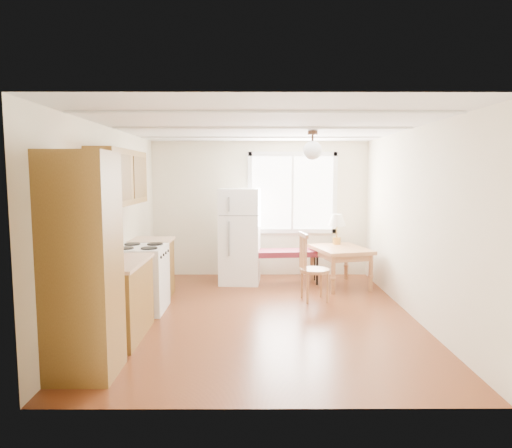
{
  "coord_description": "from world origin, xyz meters",
  "views": [
    {
      "loc": [
        -0.11,
        -6.0,
        1.88
      ],
      "look_at": [
        -0.08,
        0.79,
        1.15
      ],
      "focal_mm": 32.0,
      "sensor_mm": 36.0,
      "label": 1
    }
  ],
  "objects_px": {
    "dining_table": "(340,253)",
    "refrigerator": "(240,236)",
    "chair": "(309,262)",
    "bench": "(286,254)"
  },
  "relations": [
    {
      "from": "dining_table",
      "to": "chair",
      "type": "relative_size",
      "value": 1.19
    },
    {
      "from": "refrigerator",
      "to": "dining_table",
      "type": "bearing_deg",
      "value": -4.95
    },
    {
      "from": "bench",
      "to": "chair",
      "type": "bearing_deg",
      "value": -83.18
    },
    {
      "from": "dining_table",
      "to": "refrigerator",
      "type": "bearing_deg",
      "value": 157.35
    },
    {
      "from": "refrigerator",
      "to": "bench",
      "type": "bearing_deg",
      "value": 2.47
    },
    {
      "from": "refrigerator",
      "to": "chair",
      "type": "xyz_separation_m",
      "value": [
        1.06,
        -1.18,
        -0.24
      ]
    },
    {
      "from": "dining_table",
      "to": "chair",
      "type": "height_order",
      "value": "chair"
    },
    {
      "from": "refrigerator",
      "to": "dining_table",
      "type": "xyz_separation_m",
      "value": [
        1.71,
        -0.27,
        -0.26
      ]
    },
    {
      "from": "dining_table",
      "to": "chair",
      "type": "bearing_deg",
      "value": -139.13
    },
    {
      "from": "bench",
      "to": "dining_table",
      "type": "bearing_deg",
      "value": -20.9
    }
  ]
}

